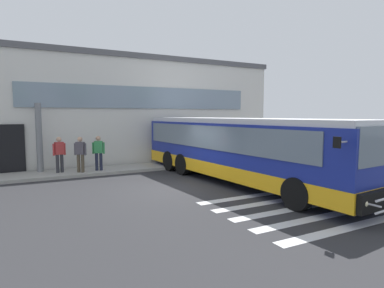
{
  "coord_description": "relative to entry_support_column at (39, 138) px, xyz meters",
  "views": [
    {
      "loc": [
        -4.91,
        -10.98,
        2.84
      ],
      "look_at": [
        1.74,
        1.78,
        1.5
      ],
      "focal_mm": 29.34,
      "sensor_mm": 36.0,
      "label": 1
    }
  ],
  "objects": [
    {
      "name": "bus_main_foreground",
      "position": [
        7.4,
        -5.65,
        -0.44
      ],
      "size": [
        3.57,
        12.3,
        2.7
      ],
      "color": "navy",
      "rests_on": "ground"
    },
    {
      "name": "passenger_at_curb_edge",
      "position": [
        2.54,
        -0.93,
        -0.69
      ],
      "size": [
        0.56,
        0.33,
        1.68
      ],
      "color": "#1E2338",
      "rests_on": "boarding_curb"
    },
    {
      "name": "ground_plane",
      "position": [
        4.49,
        -5.4,
        -1.78
      ],
      "size": [
        80.0,
        90.0,
        0.02
      ],
      "primitive_type": "cube",
      "color": "#2B2B2D",
      "rests_on": "ground"
    },
    {
      "name": "terminal_building",
      "position": [
        3.82,
        6.18,
        1.34
      ],
      "size": [
        20.8,
        13.8,
        6.24
      ],
      "color": "silver",
      "rests_on": "ground"
    },
    {
      "name": "passenger_near_column",
      "position": [
        0.79,
        -0.65,
        -0.66
      ],
      "size": [
        0.57,
        0.44,
        1.68
      ],
      "color": "#2D2D33",
      "rests_on": "boarding_curb"
    },
    {
      "name": "passenger_by_doorway",
      "position": [
        1.68,
        -1.07,
        -0.69
      ],
      "size": [
        0.51,
        0.39,
        1.68
      ],
      "color": "#4C4233",
      "rests_on": "boarding_curb"
    },
    {
      "name": "boarding_curb",
      "position": [
        4.49,
        -0.6,
        -1.7
      ],
      "size": [
        23.0,
        2.0,
        0.15
      ],
      "primitive_type": "cube",
      "color": "#9E9B93",
      "rests_on": "ground"
    },
    {
      "name": "entry_support_column",
      "position": [
        0.0,
        0.0,
        0.0
      ],
      "size": [
        0.28,
        0.28,
        3.25
      ],
      "primitive_type": "cylinder",
      "color": "slate",
      "rests_on": "boarding_curb"
    },
    {
      "name": "bay_paint_stripes",
      "position": [
        6.49,
        -9.6,
        -1.77
      ],
      "size": [
        4.4,
        3.96,
        0.01
      ],
      "color": "silver",
      "rests_on": "ground"
    }
  ]
}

